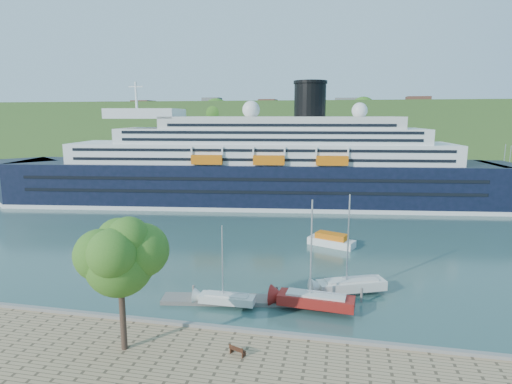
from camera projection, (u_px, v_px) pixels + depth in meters
name	position (u px, v px, depth m)	size (l,w,h in m)	color
ground	(220.00, 339.00, 36.64)	(400.00, 400.00, 0.00)	#294945
far_hillside	(320.00, 132.00, 174.23)	(400.00, 50.00, 24.00)	#2F5120
quay_coping	(219.00, 327.00, 36.24)	(220.00, 0.50, 0.30)	slate
cruise_ship	(251.00, 144.00, 89.87)	(115.15, 16.77, 25.86)	black
park_bench	(238.00, 350.00, 32.30)	(1.35, 0.55, 0.86)	#462314
promenade_tree	(121.00, 279.00, 32.21)	(6.91, 6.91, 11.45)	#2A5C18
floating_pontoon	(256.00, 300.00, 43.75)	(19.26, 2.35, 0.43)	gray
sailboat_white_near	(227.00, 269.00, 42.06)	(6.16, 1.71, 7.96)	silver
sailboat_red	(317.00, 259.00, 40.89)	(8.19, 2.27, 10.58)	maroon
sailboat_white_far	(353.00, 248.00, 44.74)	(8.06, 2.24, 10.41)	silver
tender_launch	(331.00, 240.00, 62.48)	(6.83, 2.34, 1.89)	orange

